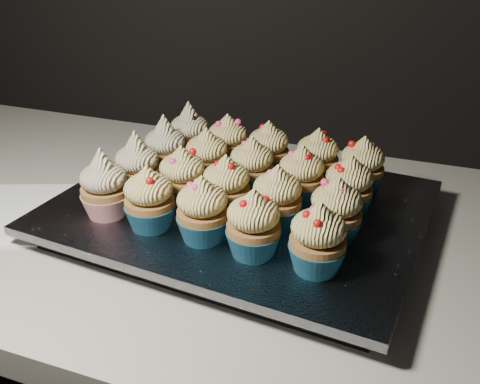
# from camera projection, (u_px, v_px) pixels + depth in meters

# --- Properties ---
(worktop) EXTENTS (2.44, 0.64, 0.04)m
(worktop) POSITION_uv_depth(u_px,v_px,m) (164.00, 217.00, 0.80)
(worktop) COLOR beige
(worktop) RESTS_ON cabinet
(napkin) EXTENTS (0.23, 0.23, 0.00)m
(napkin) POSITION_uv_depth(u_px,v_px,m) (20.00, 213.00, 0.77)
(napkin) COLOR white
(napkin) RESTS_ON worktop
(baking_tray) EXTENTS (0.47, 0.38, 0.02)m
(baking_tray) POSITION_uv_depth(u_px,v_px,m) (240.00, 217.00, 0.74)
(baking_tray) COLOR black
(baking_tray) RESTS_ON worktop
(foil_lining) EXTENTS (0.51, 0.42, 0.01)m
(foil_lining) POSITION_uv_depth(u_px,v_px,m) (240.00, 206.00, 0.73)
(foil_lining) COLOR silver
(foil_lining) RESTS_ON baking_tray
(cupcake_0) EXTENTS (0.06, 0.06, 0.10)m
(cupcake_0) POSITION_uv_depth(u_px,v_px,m) (104.00, 187.00, 0.68)
(cupcake_0) COLOR #AD181C
(cupcake_0) RESTS_ON foil_lining
(cupcake_1) EXTENTS (0.06, 0.06, 0.08)m
(cupcake_1) POSITION_uv_depth(u_px,v_px,m) (149.00, 200.00, 0.65)
(cupcake_1) COLOR #185675
(cupcake_1) RESTS_ON foil_lining
(cupcake_2) EXTENTS (0.06, 0.06, 0.08)m
(cupcake_2) POSITION_uv_depth(u_px,v_px,m) (203.00, 211.00, 0.63)
(cupcake_2) COLOR #185675
(cupcake_2) RESTS_ON foil_lining
(cupcake_3) EXTENTS (0.06, 0.06, 0.08)m
(cupcake_3) POSITION_uv_depth(u_px,v_px,m) (253.00, 225.00, 0.60)
(cupcake_3) COLOR #185675
(cupcake_3) RESTS_ON foil_lining
(cupcake_4) EXTENTS (0.06, 0.06, 0.08)m
(cupcake_4) POSITION_uv_depth(u_px,v_px,m) (318.00, 240.00, 0.57)
(cupcake_4) COLOR #185675
(cupcake_4) RESTS_ON foil_lining
(cupcake_5) EXTENTS (0.06, 0.06, 0.10)m
(cupcake_5) POSITION_uv_depth(u_px,v_px,m) (138.00, 168.00, 0.73)
(cupcake_5) COLOR #AD181C
(cupcake_5) RESTS_ON foil_lining
(cupcake_6) EXTENTS (0.06, 0.06, 0.08)m
(cupcake_6) POSITION_uv_depth(u_px,v_px,m) (183.00, 178.00, 0.71)
(cupcake_6) COLOR #185675
(cupcake_6) RESTS_ON foil_lining
(cupcake_7) EXTENTS (0.06, 0.06, 0.08)m
(cupcake_7) POSITION_uv_depth(u_px,v_px,m) (226.00, 188.00, 0.68)
(cupcake_7) COLOR #185675
(cupcake_7) RESTS_ON foil_lining
(cupcake_8) EXTENTS (0.06, 0.06, 0.08)m
(cupcake_8) POSITION_uv_depth(u_px,v_px,m) (277.00, 199.00, 0.66)
(cupcake_8) COLOR #185675
(cupcake_8) RESTS_ON foil_lining
(cupcake_9) EXTENTS (0.06, 0.06, 0.08)m
(cupcake_9) POSITION_uv_depth(u_px,v_px,m) (336.00, 212.00, 0.63)
(cupcake_9) COLOR #185675
(cupcake_9) RESTS_ON foil_lining
(cupcake_10) EXTENTS (0.06, 0.06, 0.10)m
(cupcake_10) POSITION_uv_depth(u_px,v_px,m) (166.00, 149.00, 0.79)
(cupcake_10) COLOR #AD181C
(cupcake_10) RESTS_ON foil_lining
(cupcake_11) EXTENTS (0.06, 0.06, 0.08)m
(cupcake_11) POSITION_uv_depth(u_px,v_px,m) (207.00, 158.00, 0.77)
(cupcake_11) COLOR #185675
(cupcake_11) RESTS_ON foil_lining
(cupcake_12) EXTENTS (0.06, 0.06, 0.08)m
(cupcake_12) POSITION_uv_depth(u_px,v_px,m) (252.00, 167.00, 0.74)
(cupcake_12) COLOR #185675
(cupcake_12) RESTS_ON foil_lining
(cupcake_13) EXTENTS (0.06, 0.06, 0.08)m
(cupcake_13) POSITION_uv_depth(u_px,v_px,m) (301.00, 177.00, 0.71)
(cupcake_13) COLOR #185675
(cupcake_13) RESTS_ON foil_lining
(cupcake_14) EXTENTS (0.06, 0.06, 0.08)m
(cupcake_14) POSITION_uv_depth(u_px,v_px,m) (348.00, 188.00, 0.68)
(cupcake_14) COLOR #185675
(cupcake_14) RESTS_ON foil_lining
(cupcake_15) EXTENTS (0.06, 0.06, 0.10)m
(cupcake_15) POSITION_uv_depth(u_px,v_px,m) (190.00, 134.00, 0.85)
(cupcake_15) COLOR #AD181C
(cupcake_15) RESTS_ON foil_lining
(cupcake_16) EXTENTS (0.06, 0.06, 0.08)m
(cupcake_16) POSITION_uv_depth(u_px,v_px,m) (228.00, 143.00, 0.82)
(cupcake_16) COLOR #185675
(cupcake_16) RESTS_ON foil_lining
(cupcake_17) EXTENTS (0.06, 0.06, 0.08)m
(cupcake_17) POSITION_uv_depth(u_px,v_px,m) (268.00, 150.00, 0.79)
(cupcake_17) COLOR #185675
(cupcake_17) RESTS_ON foil_lining
(cupcake_18) EXTENTS (0.06, 0.06, 0.08)m
(cupcake_18) POSITION_uv_depth(u_px,v_px,m) (317.00, 158.00, 0.77)
(cupcake_18) COLOR #185675
(cupcake_18) RESTS_ON foil_lining
(cupcake_19) EXTENTS (0.06, 0.06, 0.08)m
(cupcake_19) POSITION_uv_depth(u_px,v_px,m) (362.00, 167.00, 0.74)
(cupcake_19) COLOR #185675
(cupcake_19) RESTS_ON foil_lining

